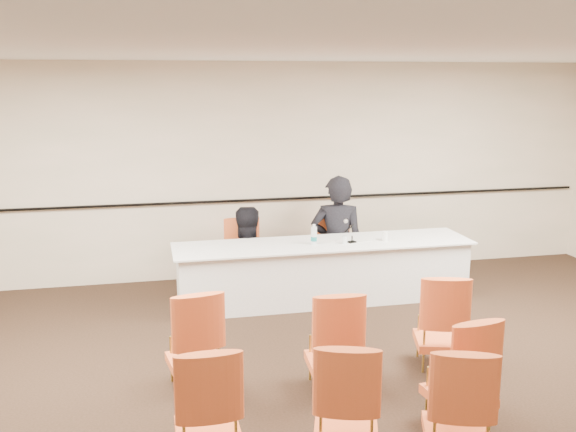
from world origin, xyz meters
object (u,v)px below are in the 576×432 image
(coffee_cup, at_px, (385,236))
(panelist_second_chair, at_px, (244,257))
(aud_chair_front_left, at_px, (194,338))
(aud_chair_extra, at_px, (458,404))
(panelist_second, at_px, (245,270))
(aud_chair_back_left, at_px, (207,404))
(aud_chair_front_mid, at_px, (334,339))
(panelist_main, at_px, (337,247))
(drinking_glass, at_px, (345,240))
(aud_chair_back_right, at_px, (460,370))
(panel_table, at_px, (323,271))
(panelist_main_chair, at_px, (337,251))
(aud_chair_front_right, at_px, (441,319))
(microphone, at_px, (352,232))
(water_bottle, at_px, (314,234))
(aud_chair_back_mid, at_px, (346,399))

(coffee_cup, bearing_deg, panelist_second_chair, 159.65)
(aud_chair_front_left, distance_m, aud_chair_extra, 2.40)
(panelist_second, height_order, aud_chair_back_left, panelist_second)
(aud_chair_front_mid, bearing_deg, panelist_main, 76.28)
(coffee_cup, distance_m, aud_chair_extra, 3.67)
(aud_chair_back_left, relative_size, aud_chair_extra, 1.00)
(drinking_glass, bearing_deg, aud_chair_extra, -94.04)
(aud_chair_extra, bearing_deg, aud_chair_front_mid, 131.18)
(aud_chair_back_right, bearing_deg, drinking_glass, 82.67)
(panel_table, bearing_deg, panelist_second_chair, 148.83)
(aud_chair_back_right, bearing_deg, panelist_main_chair, 80.92)
(aud_chair_front_right, bearing_deg, microphone, 113.04)
(water_bottle, height_order, aud_chair_front_mid, water_bottle)
(aud_chair_back_right, bearing_deg, water_bottle, 89.76)
(water_bottle, bearing_deg, aud_chair_back_left, -117.09)
(aud_chair_front_left, bearing_deg, aud_chair_back_right, -37.34)
(microphone, distance_m, aud_chair_extra, 3.61)
(panelist_main, height_order, panelist_second, panelist_main)
(drinking_glass, bearing_deg, aud_chair_front_left, -136.46)
(panelist_main_chair, distance_m, panelist_second, 1.28)
(aud_chair_front_mid, height_order, aud_chair_back_right, same)
(panelist_second, xyz_separation_m, aud_chair_extra, (0.91, -4.20, 0.18))
(aud_chair_back_right, height_order, aud_chair_extra, same)
(aud_chair_back_right, bearing_deg, aud_chair_back_left, 175.33)
(panelist_second_chair, relative_size, aud_chair_back_left, 1.00)
(aud_chair_front_right, bearing_deg, aud_chair_back_mid, -120.65)
(drinking_glass, distance_m, aud_chair_back_mid, 3.45)
(aud_chair_front_left, height_order, aud_chair_back_right, same)
(coffee_cup, distance_m, aud_chair_back_mid, 3.68)
(panel_table, height_order, aud_chair_front_left, aud_chair_front_left)
(panelist_main_chair, xyz_separation_m, aud_chair_back_right, (-0.08, -3.69, 0.00))
(drinking_glass, bearing_deg, aud_chair_front_right, -79.50)
(panelist_second, relative_size, coffee_cup, 13.85)
(drinking_glass, distance_m, aud_chair_extra, 3.56)
(panelist_second_chair, height_order, aud_chair_front_mid, same)
(panelist_main_chair, bearing_deg, aud_chair_back_mid, -105.91)
(panelist_second_chair, height_order, aud_chair_back_right, same)
(aud_chair_front_right, bearing_deg, panelist_second, 135.77)
(panel_table, relative_size, aud_chair_front_mid, 3.96)
(aud_chair_front_right, bearing_deg, aud_chair_front_left, -165.65)
(water_bottle, bearing_deg, aud_chair_back_right, -82.37)
(panel_table, xyz_separation_m, aud_chair_back_mid, (-0.77, -3.39, 0.10))
(aud_chair_extra, bearing_deg, water_bottle, 111.31)
(water_bottle, bearing_deg, drinking_glass, -7.49)
(coffee_cup, distance_m, aud_chair_front_mid, 2.62)
(panel_table, xyz_separation_m, microphone, (0.34, -0.08, 0.52))
(panelist_main, height_order, panelist_second_chair, panelist_main)
(panelist_main, height_order, drinking_glass, panelist_main)
(panelist_main_chair, xyz_separation_m, coffee_cup, (0.44, -0.64, 0.34))
(microphone, height_order, aud_chair_front_mid, microphone)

